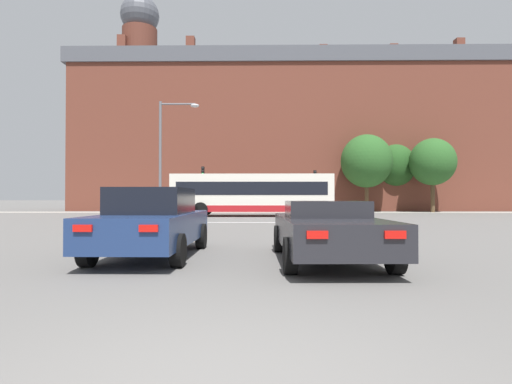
{
  "coord_description": "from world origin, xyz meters",
  "views": [
    {
      "loc": [
        0.34,
        -2.54,
        1.31
      ],
      "look_at": [
        -0.0,
        24.85,
        1.7
      ],
      "focal_mm": 28.0,
      "sensor_mm": 36.0,
      "label": 1
    }
  ],
  "objects_px": {
    "street_lamp_junction": "(167,147)",
    "pedestrian_waiting": "(311,202)",
    "bus_crossing_lead": "(252,194)",
    "traffic_light_far_left": "(203,181)",
    "car_saloon_left": "(153,222)",
    "car_roadster_right": "(327,230)",
    "traffic_light_far_right": "(315,184)"
  },
  "relations": [
    {
      "from": "street_lamp_junction",
      "to": "pedestrian_waiting",
      "type": "xyz_separation_m",
      "value": [
        10.03,
        12.47,
        -3.42
      ]
    },
    {
      "from": "bus_crossing_lead",
      "to": "street_lamp_junction",
      "type": "relative_size",
      "value": 1.6
    },
    {
      "from": "traffic_light_far_left",
      "to": "street_lamp_junction",
      "type": "relative_size",
      "value": 0.58
    },
    {
      "from": "car_saloon_left",
      "to": "car_roadster_right",
      "type": "height_order",
      "value": "car_saloon_left"
    },
    {
      "from": "traffic_light_far_right",
      "to": "traffic_light_far_left",
      "type": "height_order",
      "value": "traffic_light_far_left"
    },
    {
      "from": "car_roadster_right",
      "to": "traffic_light_far_right",
      "type": "bearing_deg",
      "value": 81.53
    },
    {
      "from": "traffic_light_far_right",
      "to": "car_saloon_left",
      "type": "bearing_deg",
      "value": -105.23
    },
    {
      "from": "bus_crossing_lead",
      "to": "pedestrian_waiting",
      "type": "xyz_separation_m",
      "value": [
        5.14,
        7.74,
        -0.67
      ]
    },
    {
      "from": "traffic_light_far_left",
      "to": "car_roadster_right",
      "type": "bearing_deg",
      "value": -76.39
    },
    {
      "from": "car_saloon_left",
      "to": "bus_crossing_lead",
      "type": "distance_m",
      "value": 19.36
    },
    {
      "from": "car_saloon_left",
      "to": "traffic_light_far_left",
      "type": "xyz_separation_m",
      "value": [
        -2.73,
        26.27,
        1.97
      ]
    },
    {
      "from": "car_roadster_right",
      "to": "traffic_light_far_left",
      "type": "distance_m",
      "value": 27.73
    },
    {
      "from": "car_saloon_left",
      "to": "traffic_light_far_left",
      "type": "height_order",
      "value": "traffic_light_far_left"
    },
    {
      "from": "bus_crossing_lead",
      "to": "pedestrian_waiting",
      "type": "bearing_deg",
      "value": -33.57
    },
    {
      "from": "street_lamp_junction",
      "to": "bus_crossing_lead",
      "type": "bearing_deg",
      "value": 44.02
    },
    {
      "from": "car_saloon_left",
      "to": "street_lamp_junction",
      "type": "relative_size",
      "value": 0.65
    },
    {
      "from": "traffic_light_far_right",
      "to": "pedestrian_waiting",
      "type": "distance_m",
      "value": 1.74
    },
    {
      "from": "street_lamp_junction",
      "to": "car_saloon_left",
      "type": "bearing_deg",
      "value": -77.91
    },
    {
      "from": "car_saloon_left",
      "to": "bus_crossing_lead",
      "type": "height_order",
      "value": "bus_crossing_lead"
    },
    {
      "from": "bus_crossing_lead",
      "to": "traffic_light_far_right",
      "type": "distance_m",
      "value": 9.08
    },
    {
      "from": "traffic_light_far_right",
      "to": "street_lamp_junction",
      "type": "distance_m",
      "value": 15.89
    },
    {
      "from": "traffic_light_far_left",
      "to": "street_lamp_junction",
      "type": "bearing_deg",
      "value": -91.89
    },
    {
      "from": "bus_crossing_lead",
      "to": "car_roadster_right",
      "type": "bearing_deg",
      "value": -174.26
    },
    {
      "from": "car_saloon_left",
      "to": "car_roadster_right",
      "type": "xyz_separation_m",
      "value": [
        3.78,
        -0.6,
        -0.12
      ]
    },
    {
      "from": "traffic_light_far_right",
      "to": "pedestrian_waiting",
      "type": "height_order",
      "value": "traffic_light_far_right"
    },
    {
      "from": "traffic_light_far_right",
      "to": "pedestrian_waiting",
      "type": "bearing_deg",
      "value": 118.92
    },
    {
      "from": "traffic_light_far_left",
      "to": "street_lamp_junction",
      "type": "height_order",
      "value": "street_lamp_junction"
    },
    {
      "from": "traffic_light_far_right",
      "to": "bus_crossing_lead",
      "type": "bearing_deg",
      "value": -126.95
    },
    {
      "from": "traffic_light_far_right",
      "to": "traffic_light_far_left",
      "type": "xyz_separation_m",
      "value": [
        -9.94,
        -0.21,
        0.21
      ]
    },
    {
      "from": "traffic_light_far_right",
      "to": "street_lamp_junction",
      "type": "bearing_deg",
      "value": -130.83
    },
    {
      "from": "street_lamp_junction",
      "to": "pedestrian_waiting",
      "type": "bearing_deg",
      "value": 51.18
    },
    {
      "from": "car_roadster_right",
      "to": "pedestrian_waiting",
      "type": "relative_size",
      "value": 2.99
    }
  ]
}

